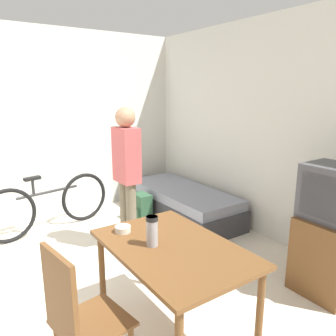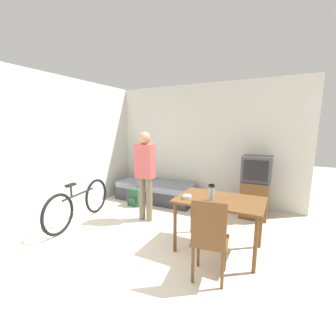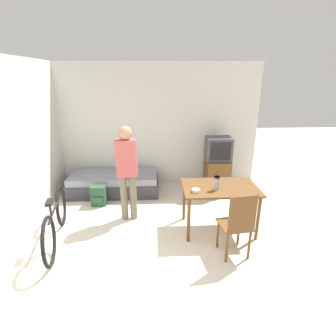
# 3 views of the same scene
# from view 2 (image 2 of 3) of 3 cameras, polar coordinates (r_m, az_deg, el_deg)

# --- Properties ---
(ground_plane) EXTENTS (20.00, 20.00, 0.00)m
(ground_plane) POSITION_cam_2_polar(r_m,az_deg,el_deg) (3.07, -18.99, -24.97)
(ground_plane) COLOR beige
(wall_back) EXTENTS (4.87, 0.06, 2.70)m
(wall_back) POSITION_cam_2_polar(r_m,az_deg,el_deg) (5.38, 6.67, 6.13)
(wall_back) COLOR silver
(wall_back) RESTS_ON ground_plane
(wall_left) EXTENTS (0.06, 4.31, 2.70)m
(wall_left) POSITION_cam_2_polar(r_m,az_deg,el_deg) (5.11, -21.90, 5.21)
(wall_left) COLOR silver
(wall_left) RESTS_ON ground_plane
(daybed) EXTENTS (1.89, 0.80, 0.44)m
(daybed) POSITION_cam_2_polar(r_m,az_deg,el_deg) (5.45, -3.05, -5.91)
(daybed) COLOR #333338
(daybed) RESTS_ON ground_plane
(tv) EXTENTS (0.53, 0.52, 1.21)m
(tv) POSITION_cam_2_polar(r_m,az_deg,el_deg) (4.69, 21.31, -4.75)
(tv) COLOR brown
(tv) RESTS_ON ground_plane
(dining_table) EXTENTS (1.18, 0.78, 0.76)m
(dining_table) POSITION_cam_2_polar(r_m,az_deg,el_deg) (3.27, 12.93, -9.25)
(dining_table) COLOR brown
(dining_table) RESTS_ON ground_plane
(wooden_chair) EXTENTS (0.46, 0.46, 0.99)m
(wooden_chair) POSITION_cam_2_polar(r_m,az_deg,el_deg) (2.64, 10.43, -16.87)
(wooden_chair) COLOR brown
(wooden_chair) RESTS_ON ground_plane
(bicycle) EXTENTS (0.35, 1.72, 0.78)m
(bicycle) POSITION_cam_2_polar(r_m,az_deg,el_deg) (4.49, -21.58, -8.38)
(bicycle) COLOR black
(bicycle) RESTS_ON ground_plane
(person_standing) EXTENTS (0.34, 0.22, 1.66)m
(person_standing) POSITION_cam_2_polar(r_m,az_deg,el_deg) (4.14, -5.85, -0.50)
(person_standing) COLOR #6B604C
(person_standing) RESTS_ON ground_plane
(thermos_flask) EXTENTS (0.09, 0.09, 0.22)m
(thermos_flask) POSITION_cam_2_polar(r_m,az_deg,el_deg) (3.11, 10.95, -5.96)
(thermos_flask) COLOR #99999E
(thermos_flask) RESTS_ON dining_table
(mate_bowl) EXTENTS (0.12, 0.12, 0.05)m
(mate_bowl) POSITION_cam_2_polar(r_m,az_deg,el_deg) (3.18, 4.87, -7.31)
(mate_bowl) COLOR beige
(mate_bowl) RESTS_ON dining_table
(backpack) EXTENTS (0.28, 0.22, 0.40)m
(backpack) POSITION_cam_2_polar(r_m,az_deg,el_deg) (5.12, -8.46, -7.32)
(backpack) COLOR #284C33
(backpack) RESTS_ON ground_plane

